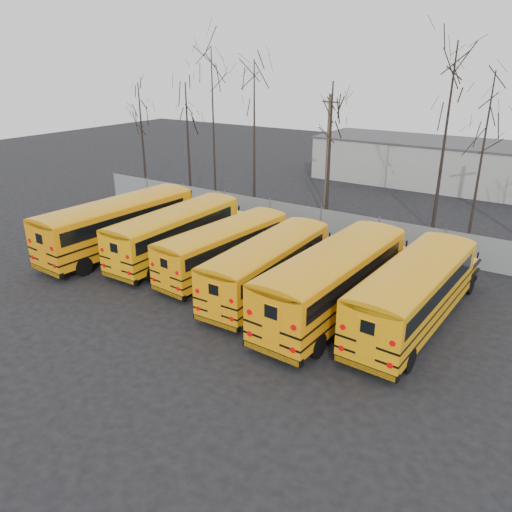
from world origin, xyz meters
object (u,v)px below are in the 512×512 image
Objects in this scene: bus_a at (121,221)px; bus_f at (416,288)px; bus_c at (226,244)px; bus_b at (178,229)px; bus_e at (336,275)px; bus_d at (270,262)px; utility_pole_left at (328,150)px.

bus_f is (17.93, 0.56, -0.13)m from bus_a.
bus_a is 1.18× the size of bus_c.
bus_b is at bearing -179.17° from bus_f.
bus_a is at bearing -178.18° from bus_e.
bus_e is at bearing -163.13° from bus_f.
bus_e is at bearing 1.99° from bus_a.
bus_a reaches higher than bus_d.
bus_f is 20.26m from utility_pole_left.
bus_a is 14.53m from bus_e.
bus_c is 16.01m from utility_pole_left.
bus_e is (10.91, -1.38, 0.15)m from bus_b.
bus_f is 1.31× the size of utility_pole_left.
bus_d is (10.82, -0.08, -0.25)m from bus_a.
bus_d is at bearing -10.91° from bus_c.
bus_b is at bearing 169.59° from bus_d.
utility_pole_left is (5.80, 16.58, 2.50)m from bus_a.
bus_b is at bearing -82.14° from utility_pole_left.
bus_c is (7.35, 0.90, -0.31)m from bus_a.
utility_pole_left is (-8.73, 16.86, 2.54)m from bus_e.
bus_d is 0.88× the size of bus_e.
bus_e reaches higher than bus_b.
bus_c is at bearing -68.41° from utility_pole_left.
bus_b is 1.04× the size of bus_d.
bus_e reaches higher than bus_f.
bus_f reaches higher than bus_b.
utility_pole_left reaches higher than bus_e.
bus_b is 0.92× the size of bus_e.
bus_f is at bearing -2.45° from bus_b.
bus_f reaches higher than bus_d.
bus_a is at bearing 178.51° from bus_d.
bus_e is (14.52, -0.28, -0.04)m from bus_a.
bus_c is 10.58m from bus_f.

